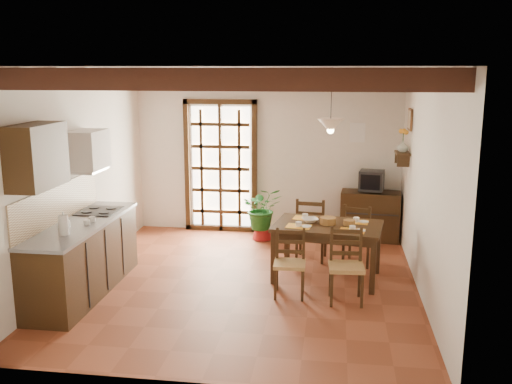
% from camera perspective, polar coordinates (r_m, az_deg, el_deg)
% --- Properties ---
extents(ground_plane, '(5.00, 5.00, 0.00)m').
position_cam_1_polar(ground_plane, '(7.66, -1.17, -9.04)').
color(ground_plane, brown).
extents(room_shell, '(4.52, 5.02, 2.81)m').
position_cam_1_polar(room_shell, '(7.21, -1.23, 4.54)').
color(room_shell, silver).
rests_on(room_shell, ground_plane).
extents(ceiling_beams, '(4.50, 4.34, 0.20)m').
position_cam_1_polar(ceiling_beams, '(7.14, -1.26, 11.50)').
color(ceiling_beams, black).
rests_on(ceiling_beams, room_shell).
extents(french_door, '(1.26, 0.11, 2.32)m').
position_cam_1_polar(french_door, '(9.83, -3.55, 2.81)').
color(french_door, white).
rests_on(french_door, ground_plane).
extents(kitchen_counter, '(0.64, 2.25, 1.38)m').
position_cam_1_polar(kitchen_counter, '(7.52, -16.91, -6.19)').
color(kitchen_counter, '#2F1E0F').
rests_on(kitchen_counter, ground_plane).
extents(upper_cabinet, '(0.35, 0.80, 0.70)m').
position_cam_1_polar(upper_cabinet, '(6.66, -21.08, 3.37)').
color(upper_cabinet, '#2F1E0F').
rests_on(upper_cabinet, room_shell).
extents(range_hood, '(0.38, 0.60, 0.54)m').
position_cam_1_polar(range_hood, '(7.77, -16.43, 3.99)').
color(range_hood, white).
rests_on(range_hood, room_shell).
extents(counter_items, '(0.50, 1.43, 0.25)m').
position_cam_1_polar(counter_items, '(7.46, -16.85, -2.43)').
color(counter_items, black).
rests_on(counter_items, kitchen_counter).
extents(dining_table, '(1.51, 1.09, 0.76)m').
position_cam_1_polar(dining_table, '(7.66, 7.17, -3.92)').
color(dining_table, '#322010').
rests_on(dining_table, ground_plane).
extents(chair_near_left, '(0.40, 0.38, 0.84)m').
position_cam_1_polar(chair_near_left, '(7.18, 3.38, -8.32)').
color(chair_near_left, '#AC8349').
rests_on(chair_near_left, ground_plane).
extents(chair_near_right, '(0.44, 0.42, 0.90)m').
position_cam_1_polar(chair_near_right, '(7.06, 8.97, -8.63)').
color(chair_near_right, '#AC8349').
rests_on(chair_near_right, ground_plane).
extents(chair_far_left, '(0.48, 0.46, 0.95)m').
position_cam_1_polar(chair_far_left, '(8.50, 5.54, -4.82)').
color(chair_far_left, '#AC8349').
rests_on(chair_far_left, ground_plane).
extents(chair_far_right, '(0.52, 0.50, 0.91)m').
position_cam_1_polar(chair_far_right, '(8.41, 10.22, -5.24)').
color(chair_far_right, '#AC8349').
rests_on(chair_far_right, ground_plane).
extents(table_setting, '(1.02, 0.68, 0.09)m').
position_cam_1_polar(table_setting, '(7.63, 7.20, -2.97)').
color(table_setting, '#F6A326').
rests_on(table_setting, dining_table).
extents(table_bowl, '(0.28, 0.28, 0.05)m').
position_cam_1_polar(table_bowl, '(7.72, 5.42, -2.81)').
color(table_bowl, white).
rests_on(table_bowl, dining_table).
extents(sideboard, '(0.98, 0.50, 0.81)m').
position_cam_1_polar(sideboard, '(9.59, 11.33, -2.35)').
color(sideboard, '#2F1E0F').
rests_on(sideboard, ground_plane).
extents(crt_tv, '(0.44, 0.41, 0.33)m').
position_cam_1_polar(crt_tv, '(9.46, 11.49, 1.14)').
color(crt_tv, black).
rests_on(crt_tv, sideboard).
extents(fuse_box, '(0.25, 0.03, 0.32)m').
position_cam_1_polar(fuse_box, '(9.59, 10.11, 5.87)').
color(fuse_box, white).
rests_on(fuse_box, room_shell).
extents(plant_pot, '(0.32, 0.32, 0.20)m').
position_cam_1_polar(plant_pot, '(9.49, 0.62, -4.12)').
color(plant_pot, maroon).
rests_on(plant_pot, ground_plane).
extents(potted_plant, '(1.97, 1.80, 1.85)m').
position_cam_1_polar(potted_plant, '(9.37, 0.63, -1.42)').
color(potted_plant, '#144C19').
rests_on(potted_plant, ground_plane).
extents(wall_shelf, '(0.20, 0.42, 0.20)m').
position_cam_1_polar(wall_shelf, '(8.80, 14.42, 3.55)').
color(wall_shelf, '#2F1E0F').
rests_on(wall_shelf, room_shell).
extents(shelf_vase, '(0.15, 0.15, 0.15)m').
position_cam_1_polar(shelf_vase, '(8.78, 14.46, 4.44)').
color(shelf_vase, '#B2BFB2').
rests_on(shelf_vase, wall_shelf).
extents(shelf_flowers, '(0.14, 0.14, 0.36)m').
position_cam_1_polar(shelf_flowers, '(8.76, 14.54, 5.79)').
color(shelf_flowers, '#F6A326').
rests_on(shelf_flowers, shelf_vase).
extents(framed_picture, '(0.03, 0.32, 0.32)m').
position_cam_1_polar(framed_picture, '(8.75, 15.15, 7.02)').
color(framed_picture, brown).
rests_on(framed_picture, room_shell).
extents(pendant_lamp, '(0.36, 0.36, 0.84)m').
position_cam_1_polar(pendant_lamp, '(7.50, 7.47, 6.75)').
color(pendant_lamp, black).
rests_on(pendant_lamp, room_shell).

